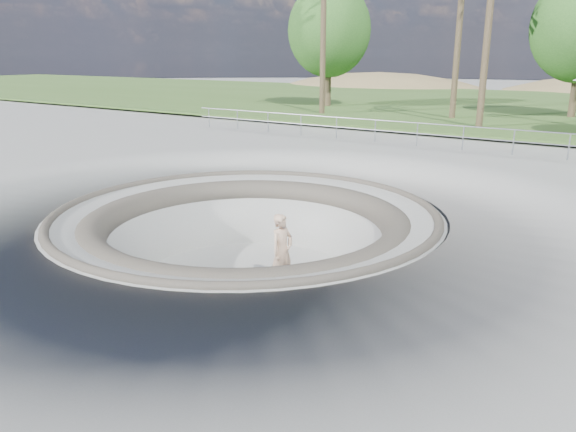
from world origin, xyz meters
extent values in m
plane|color=#999994|center=(0.00, 0.00, 0.00)|extent=(180.00, 180.00, 0.00)
torus|color=#999994|center=(0.00, 0.00, -2.00)|extent=(14.00, 14.00, 4.00)
cylinder|color=#999994|center=(0.00, 0.00, -1.95)|extent=(6.60, 6.60, 0.10)
torus|color=#514B40|center=(0.00, 0.00, -0.02)|extent=(10.24, 10.24, 0.24)
torus|color=#514B40|center=(0.00, 0.00, -0.45)|extent=(8.91, 8.91, 0.81)
cube|color=#3B5B24|center=(0.00, 34.00, 0.22)|extent=(180.00, 36.00, 0.12)
ellipsoid|color=olive|center=(-22.00, 55.00, -6.44)|extent=(50.40, 36.00, 23.40)
cylinder|color=gray|center=(0.00, 12.00, 1.17)|extent=(25.00, 0.05, 0.05)
cylinder|color=gray|center=(0.00, 12.00, 0.72)|extent=(25.00, 0.05, 0.05)
cube|color=#995B3D|center=(1.23, -0.11, -1.82)|extent=(0.89, 0.31, 0.02)
cylinder|color=#B7B7BC|center=(1.23, -0.11, -1.86)|extent=(0.05, 0.18, 0.04)
cylinder|color=#B7B7BC|center=(1.23, -0.11, -1.86)|extent=(0.05, 0.18, 0.04)
cylinder|color=silver|center=(1.23, -0.11, -1.87)|extent=(0.07, 0.04, 0.07)
cylinder|color=silver|center=(1.23, -0.11, -1.87)|extent=(0.07, 0.04, 0.07)
cylinder|color=silver|center=(1.23, -0.11, -1.87)|extent=(0.07, 0.04, 0.07)
cylinder|color=silver|center=(1.23, -0.11, -1.87)|extent=(0.07, 0.04, 0.07)
imported|color=tan|center=(1.23, -0.11, -0.83)|extent=(0.55, 0.77, 1.97)
cylinder|color=brown|center=(-9.97, 20.71, 6.06)|extent=(0.36, 0.36, 11.78)
cylinder|color=brown|center=(-2.02, 22.77, 4.63)|extent=(0.36, 0.36, 8.92)
cylinder|color=brown|center=(0.56, 19.42, 5.94)|extent=(0.36, 0.36, 11.53)
cylinder|color=brown|center=(-12.42, 25.66, 2.73)|extent=(0.44, 0.44, 5.13)
ellipsoid|color=#26561D|center=(-12.42, 25.66, 5.67)|extent=(6.13, 5.57, 6.68)
cylinder|color=brown|center=(3.88, 27.50, 2.69)|extent=(0.44, 0.44, 5.04)
camera|label=1|loc=(8.98, -11.29, 4.06)|focal=35.00mm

